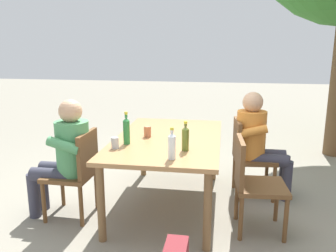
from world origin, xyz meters
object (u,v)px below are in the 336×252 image
(chair_near_right, at_px, (77,170))
(bottle_green, at_px, (126,130))
(cup_steel, at_px, (115,143))
(cup_terracotta, at_px, (147,132))
(bottle_clear, at_px, (172,146))
(chair_far_right, at_px, (252,180))
(bottle_olive, at_px, (185,138))
(chair_far_left, at_px, (247,154))
(person_in_plaid_shirt, at_px, (258,139))
(person_in_white_shirt, at_px, (65,153))
(dining_table, at_px, (168,145))

(chair_near_right, distance_m, bottle_green, 0.63)
(cup_steel, distance_m, cup_terracotta, 0.49)
(bottle_clear, height_order, cup_terracotta, bottle_clear)
(chair_far_right, bearing_deg, bottle_olive, -88.28)
(chair_far_left, height_order, person_in_plaid_shirt, person_in_plaid_shirt)
(chair_far_left, xyz_separation_m, person_in_white_shirt, (0.78, -1.78, 0.17))
(chair_far_left, distance_m, bottle_clear, 1.32)
(dining_table, height_order, bottle_clear, bottle_clear)
(bottle_clear, relative_size, cup_steel, 2.59)
(cup_steel, bearing_deg, cup_terracotta, 155.20)
(chair_far_left, relative_size, person_in_plaid_shirt, 0.74)
(chair_far_left, distance_m, cup_terracotta, 1.16)
(chair_far_right, distance_m, person_in_plaid_shirt, 0.82)
(chair_near_right, height_order, bottle_olive, bottle_olive)
(dining_table, distance_m, person_in_white_shirt, 1.02)
(bottle_green, bearing_deg, bottle_clear, 52.68)
(chair_near_right, bearing_deg, cup_steel, 81.35)
(chair_far_left, distance_m, bottle_olive, 1.08)
(dining_table, height_order, cup_terracotta, cup_terracotta)
(chair_far_left, height_order, bottle_olive, bottle_olive)
(person_in_plaid_shirt, relative_size, bottle_clear, 4.32)
(bottle_green, distance_m, bottle_olive, 0.59)
(chair_far_right, relative_size, person_in_plaid_shirt, 0.74)
(chair_far_right, xyz_separation_m, cup_steel, (0.06, -1.25, 0.31))
(chair_near_right, xyz_separation_m, cup_terracotta, (-0.38, 0.62, 0.31))
(person_in_white_shirt, height_order, bottle_clear, person_in_white_shirt)
(dining_table, distance_m, chair_far_right, 0.94)
(chair_far_right, height_order, cup_steel, chair_far_right)
(person_in_white_shirt, height_order, cup_steel, person_in_white_shirt)
(bottle_green, relative_size, bottle_olive, 1.16)
(dining_table, distance_m, person_in_plaid_shirt, 1.02)
(bottle_green, bearing_deg, person_in_white_shirt, -80.69)
(dining_table, distance_m, cup_steel, 0.64)
(person_in_white_shirt, bearing_deg, bottle_green, 99.31)
(chair_near_right, relative_size, chair_far_right, 1.00)
(dining_table, bearing_deg, cup_terracotta, -86.71)
(chair_near_right, relative_size, bottle_olive, 3.20)
(bottle_clear, height_order, cup_steel, bottle_clear)
(bottle_clear, height_order, bottle_olive, same)
(chair_near_right, height_order, chair_far_right, same)
(bottle_clear, bearing_deg, chair_far_right, 111.57)
(dining_table, height_order, bottle_olive, bottle_olive)
(chair_near_right, height_order, chair_far_left, same)
(chair_far_left, relative_size, chair_far_right, 1.00)
(chair_far_left, height_order, person_in_white_shirt, person_in_white_shirt)
(chair_far_left, height_order, cup_steel, chair_far_left)
(person_in_white_shirt, relative_size, bottle_green, 3.74)
(chair_far_right, distance_m, cup_terracotta, 1.16)
(cup_terracotta, bearing_deg, bottle_clear, 28.03)
(dining_table, distance_m, bottle_clear, 0.72)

